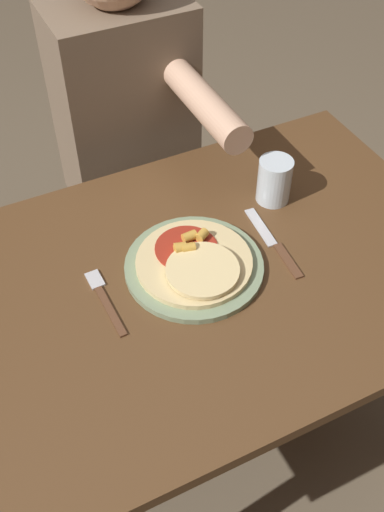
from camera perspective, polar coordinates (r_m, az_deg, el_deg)
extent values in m
plane|color=brown|center=(1.83, 0.37, -17.39)|extent=(8.00, 8.00, 0.00)
cube|color=brown|center=(1.21, 0.53, -2.22)|extent=(1.14, 0.75, 0.03)
cylinder|color=brown|center=(1.86, 10.32, 2.07)|extent=(0.06, 0.06, 0.72)
cylinder|color=gray|center=(1.21, 0.00, -1.07)|extent=(0.28, 0.28, 0.01)
cylinder|color=#E0C689|center=(1.20, 0.00, -0.66)|extent=(0.23, 0.23, 0.01)
cylinder|color=#9E2819|center=(1.21, -0.73, 0.69)|extent=(0.13, 0.13, 0.00)
cylinder|color=beige|center=(1.16, 0.81, -1.42)|extent=(0.15, 0.15, 0.01)
cylinder|color=gold|center=(1.20, -0.51, 0.74)|extent=(0.03, 0.03, 0.02)
cylinder|color=gold|center=(1.20, -1.09, 0.75)|extent=(0.03, 0.02, 0.02)
cylinder|color=gold|center=(1.22, 0.95, 1.99)|extent=(0.03, 0.03, 0.02)
cylinder|color=gold|center=(1.20, -1.15, 0.85)|extent=(0.03, 0.03, 0.02)
cylinder|color=gold|center=(1.22, -0.25, 1.88)|extent=(0.03, 0.02, 0.02)
cube|color=brown|center=(1.15, -7.77, -5.21)|extent=(0.02, 0.13, 0.00)
cube|color=silver|center=(1.20, -9.23, -2.24)|extent=(0.03, 0.05, 0.00)
cube|color=brown|center=(1.24, 9.13, -0.44)|extent=(0.03, 0.10, 0.00)
cube|color=silver|center=(1.30, 6.56, 2.76)|extent=(0.03, 0.12, 0.00)
cylinder|color=silver|center=(1.34, 7.85, 7.14)|extent=(0.08, 0.08, 0.10)
cylinder|color=#2D2D38|center=(1.92, -7.22, -0.05)|extent=(0.11, 0.11, 0.51)
cylinder|color=#2D2D38|center=(1.96, -3.10, 1.36)|extent=(0.11, 0.11, 0.51)
cube|color=#75604C|center=(1.60, -6.41, 13.81)|extent=(0.34, 0.22, 0.55)
cylinder|color=tan|center=(1.36, 1.34, 14.22)|extent=(0.07, 0.30, 0.07)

